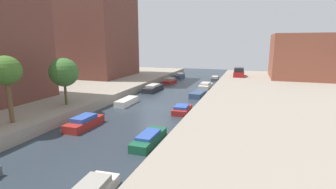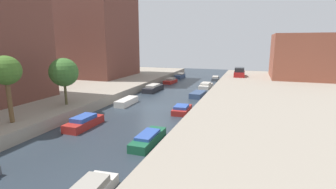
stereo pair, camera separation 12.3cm
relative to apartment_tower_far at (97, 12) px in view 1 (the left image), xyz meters
The scene contains 18 objects.
ground_plane 24.89m from the apartment_tower_far, 42.60° to the right, with size 84.00×84.00×0.00m, color #28333D.
quay_left 18.78m from the apartment_tower_far, 86.11° to the right, with size 20.00×64.00×1.00m, color gray.
quay_right 36.23m from the apartment_tower_far, 25.39° to the right, with size 20.00×64.00×1.00m, color gray.
apartment_tower_far is the anchor object (origin of this frame).
low_block_right 35.82m from the apartment_tower_far, 13.95° to the left, with size 10.00×10.65×7.31m, color brown.
street_tree_1 28.04m from the apartment_tower_far, 70.45° to the right, with size 2.15×2.15×5.02m.
street_tree_2 23.07m from the apartment_tower_far, 65.25° to the right, with size 2.70×2.70×4.50m.
parked_car 26.99m from the apartment_tower_far, 16.63° to the left, with size 1.94×4.43×1.58m.
moored_boat_left_1 28.40m from the apartment_tower_far, 59.67° to the right, with size 1.44×3.80×0.99m.
moored_boat_left_2 22.45m from the apartment_tower_far, 48.25° to the right, with size 1.28×3.71×0.68m.
moored_boat_left_3 18.17m from the apartment_tower_far, 25.09° to the right, with size 1.64×4.60×0.98m.
moored_boat_left_4 17.37m from the apartment_tower_far, ahead, with size 1.61×3.58×0.86m.
moored_boat_left_5 19.22m from the apartment_tower_far, 35.45° to the left, with size 1.35×3.39×0.86m.
moored_boat_right_1 32.90m from the apartment_tower_far, 50.68° to the right, with size 1.26×4.01×0.79m.
moored_boat_right_2 27.60m from the apartment_tower_far, 38.35° to the right, with size 1.63×3.22×0.80m.
moored_boat_right_3 24.09m from the apartment_tower_far, 21.49° to the right, with size 1.72×3.25×0.66m.
moored_boat_right_4 22.62m from the apartment_tower_far, ahead, with size 1.63×3.99×0.84m.
moored_boat_right_5 24.20m from the apartment_tower_far, 22.40° to the left, with size 1.52×3.61×0.74m.
Camera 1 is at (9.94, -24.21, 6.93)m, focal length 26.75 mm.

